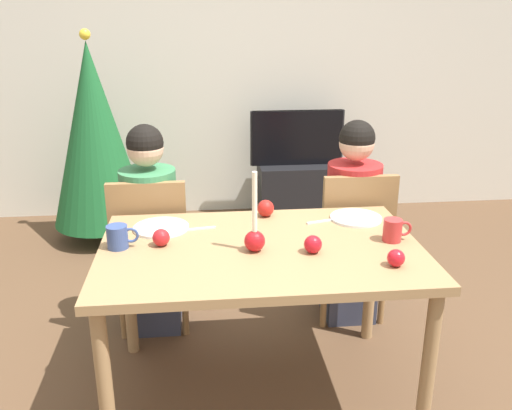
% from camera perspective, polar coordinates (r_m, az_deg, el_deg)
% --- Properties ---
extents(ground_plane, '(7.68, 7.68, 0.00)m').
position_cam_1_polar(ground_plane, '(2.78, 0.45, -18.60)').
color(ground_plane, brown).
extents(back_wall, '(6.40, 0.10, 2.60)m').
position_cam_1_polar(back_wall, '(4.80, -3.04, 14.53)').
color(back_wall, beige).
rests_on(back_wall, ground).
extents(dining_table, '(1.40, 0.90, 0.75)m').
position_cam_1_polar(dining_table, '(2.43, 0.49, -6.11)').
color(dining_table, '#99754C').
rests_on(dining_table, ground).
extents(chair_left, '(0.40, 0.40, 0.90)m').
position_cam_1_polar(chair_left, '(3.04, -10.84, -4.15)').
color(chair_left, olive).
rests_on(chair_left, ground).
extents(chair_right, '(0.40, 0.40, 0.90)m').
position_cam_1_polar(chair_right, '(3.14, 10.02, -3.32)').
color(chair_right, olive).
rests_on(chair_right, ground).
extents(person_left_child, '(0.30, 0.30, 1.17)m').
position_cam_1_polar(person_left_child, '(3.05, -10.87, -2.92)').
color(person_left_child, '#33384C').
rests_on(person_left_child, ground).
extents(person_right_child, '(0.30, 0.30, 1.17)m').
position_cam_1_polar(person_right_child, '(3.15, 9.92, -2.12)').
color(person_right_child, '#33384C').
rests_on(person_right_child, ground).
extents(tv_stand, '(0.64, 0.40, 0.48)m').
position_cam_1_polar(tv_stand, '(4.78, 4.15, 1.49)').
color(tv_stand, black).
rests_on(tv_stand, ground).
extents(tv, '(0.79, 0.05, 0.46)m').
position_cam_1_polar(tv, '(4.66, 4.29, 7.00)').
color(tv, black).
rests_on(tv, tv_stand).
extents(christmas_tree, '(0.73, 0.73, 1.60)m').
position_cam_1_polar(christmas_tree, '(4.34, -16.42, 6.95)').
color(christmas_tree, brown).
rests_on(christmas_tree, ground).
extents(candle_centerpiece, '(0.09, 0.09, 0.35)m').
position_cam_1_polar(candle_centerpiece, '(2.32, -0.14, -3.18)').
color(candle_centerpiece, red).
rests_on(candle_centerpiece, dining_table).
extents(plate_left, '(0.26, 0.26, 0.01)m').
position_cam_1_polar(plate_left, '(2.61, -9.85, -2.33)').
color(plate_left, white).
rests_on(plate_left, dining_table).
extents(plate_right, '(0.25, 0.25, 0.01)m').
position_cam_1_polar(plate_right, '(2.74, 10.36, -1.32)').
color(plate_right, silver).
rests_on(plate_right, dining_table).
extents(mug_left, '(0.14, 0.09, 0.10)m').
position_cam_1_polar(mug_left, '(2.43, -14.14, -3.23)').
color(mug_left, '#33477F').
rests_on(mug_left, dining_table).
extents(mug_right, '(0.13, 0.08, 0.10)m').
position_cam_1_polar(mug_right, '(2.50, 14.11, -2.56)').
color(mug_right, '#B72D2D').
rests_on(mug_right, dining_table).
extents(fork_left, '(0.18, 0.04, 0.01)m').
position_cam_1_polar(fork_left, '(2.58, -6.21, -2.50)').
color(fork_left, silver).
rests_on(fork_left, dining_table).
extents(fork_right, '(0.18, 0.06, 0.01)m').
position_cam_1_polar(fork_right, '(2.68, 7.07, -1.66)').
color(fork_right, silver).
rests_on(fork_right, dining_table).
extents(apple_near_candle, '(0.08, 0.08, 0.08)m').
position_cam_1_polar(apple_near_candle, '(2.72, 1.01, -0.34)').
color(apple_near_candle, '#B11D18').
rests_on(apple_near_candle, dining_table).
extents(apple_by_left_plate, '(0.08, 0.08, 0.08)m').
position_cam_1_polar(apple_by_left_plate, '(2.33, 5.94, -4.09)').
color(apple_by_left_plate, red).
rests_on(apple_by_left_plate, dining_table).
extents(apple_by_right_mug, '(0.07, 0.07, 0.07)m').
position_cam_1_polar(apple_by_right_mug, '(2.27, 14.36, -5.36)').
color(apple_by_right_mug, red).
rests_on(apple_by_right_mug, dining_table).
extents(apple_far_edge, '(0.08, 0.08, 0.08)m').
position_cam_1_polar(apple_far_edge, '(2.42, -9.85, -3.35)').
color(apple_far_edge, red).
rests_on(apple_far_edge, dining_table).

